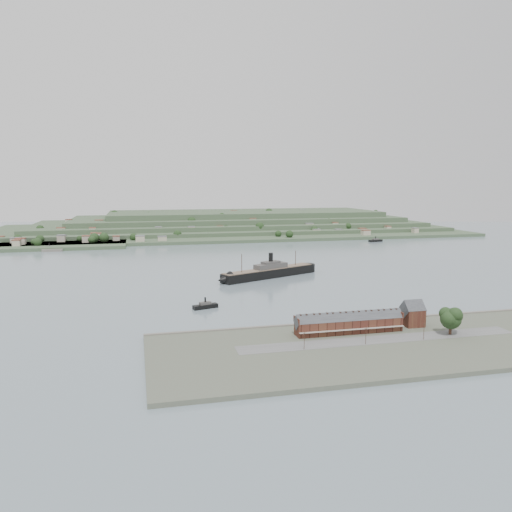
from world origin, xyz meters
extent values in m
plane|color=slate|center=(0.00, 0.00, 0.00)|extent=(1400.00, 1400.00, 0.00)
cube|color=#4C5142|center=(0.00, -188.00, 1.00)|extent=(220.00, 80.00, 2.00)
cube|color=slate|center=(0.00, -149.00, 1.30)|extent=(220.00, 2.00, 2.60)
cube|color=#595959|center=(0.00, -182.00, 2.05)|extent=(140.00, 12.00, 0.10)
cube|color=#462019|center=(-10.00, -168.00, 5.50)|extent=(55.00, 8.00, 7.00)
cube|color=#33353A|center=(-10.00, -168.00, 9.00)|extent=(55.60, 8.15, 8.15)
cube|color=#A19B8F|center=(-10.00, -172.80, 5.00)|extent=(55.00, 1.60, 0.25)
cube|color=#462019|center=(-37.50, -168.00, 10.00)|extent=(0.50, 8.40, 3.00)
cube|color=#462019|center=(17.50, -168.00, 10.00)|extent=(0.50, 8.40, 3.00)
cube|color=#2D1F19|center=(-32.00, -168.00, 11.40)|extent=(0.90, 1.40, 3.20)
cube|color=#2D1F19|center=(-26.50, -168.00, 11.40)|extent=(0.90, 1.40, 3.20)
cube|color=#2D1F19|center=(-12.75, -168.00, 11.40)|extent=(0.90, 1.40, 3.20)
cube|color=#2D1F19|center=(-7.25, -168.00, 11.40)|extent=(0.90, 1.40, 3.20)
cube|color=#2D1F19|center=(6.50, -168.00, 11.40)|extent=(0.90, 1.40, 3.20)
cube|color=#2D1F19|center=(12.00, -168.00, 11.40)|extent=(0.90, 1.40, 3.20)
cube|color=#462019|center=(27.50, -164.00, 6.50)|extent=(10.00, 10.00, 9.00)
cube|color=#33353A|center=(27.50, -164.00, 11.00)|extent=(10.40, 10.18, 10.18)
cube|color=#3A5136|center=(0.00, 360.00, 2.00)|extent=(760.00, 260.00, 4.00)
cube|color=#3A5136|center=(20.00, 385.00, 6.50)|extent=(680.00, 220.00, 5.00)
cube|color=#3A5136|center=(35.00, 400.00, 12.00)|extent=(600.00, 200.00, 6.00)
cube|color=#3A5136|center=(50.00, 415.00, 18.50)|extent=(520.00, 180.00, 7.00)
cube|color=#3A5136|center=(65.00, 430.00, 26.00)|extent=(440.00, 160.00, 8.00)
cube|color=#3A5136|center=(-200.00, 250.00, 2.00)|extent=(150.00, 90.00, 4.00)
cube|color=slate|center=(-205.00, 208.00, 1.40)|extent=(22.00, 14.00, 2.80)
cube|color=black|center=(-7.97, -5.42, 3.44)|extent=(85.16, 47.74, 6.87)
cone|color=black|center=(-48.08, -23.94, 3.44)|extent=(15.64, 15.64, 11.78)
cylinder|color=black|center=(32.14, 13.10, 3.44)|extent=(11.78, 11.78, 6.87)
cube|color=brown|center=(-7.97, -5.42, 7.17)|extent=(82.97, 46.03, 0.59)
cube|color=#44423F|center=(-6.19, -4.59, 9.33)|extent=(30.45, 20.37, 3.93)
cube|color=#44423F|center=(-6.19, -4.59, 11.98)|extent=(17.14, 12.83, 2.45)
cylinder|color=black|center=(-6.19, -4.59, 15.71)|extent=(3.53, 3.53, 8.84)
cylinder|color=#3B261B|center=(-32.93, -16.94, 13.75)|extent=(0.49, 0.49, 15.71)
cylinder|color=#3B261B|center=(18.77, 6.93, 12.76)|extent=(0.49, 0.49, 13.75)
cube|color=black|center=(-72.16, -94.90, 1.25)|extent=(16.21, 8.52, 2.51)
cube|color=#44423F|center=(-72.16, -94.90, 3.13)|extent=(7.71, 5.24, 1.88)
cylinder|color=black|center=(-72.16, -94.90, 5.22)|extent=(1.04, 1.04, 3.66)
cube|color=black|center=(-211.37, 225.00, 1.30)|extent=(20.00, 8.07, 2.59)
cube|color=#44423F|center=(-211.37, 225.00, 3.24)|extent=(9.26, 5.50, 1.94)
cylinder|color=black|center=(-211.37, 225.00, 5.40)|extent=(1.08, 1.08, 3.78)
cube|color=black|center=(194.16, 206.45, 1.30)|extent=(20.20, 9.74, 2.60)
cube|color=#44423F|center=(194.16, 206.45, 3.25)|extent=(9.53, 6.23, 1.95)
cylinder|color=black|center=(194.16, 206.45, 5.41)|extent=(1.08, 1.08, 3.79)
cylinder|color=#3B261B|center=(37.47, -182.43, 4.84)|extent=(1.36, 1.36, 5.68)
sphere|color=black|center=(37.47, -182.43, 9.95)|extent=(10.23, 10.23, 10.23)
sphere|color=black|center=(40.31, -181.29, 11.09)|extent=(7.95, 7.95, 7.95)
sphere|color=black|center=(35.20, -184.13, 10.52)|extent=(7.27, 7.27, 7.27)
sphere|color=black|center=(38.04, -184.93, 12.79)|extent=(6.82, 6.82, 6.82)
camera|label=1|loc=(-111.33, -391.61, 75.77)|focal=35.00mm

